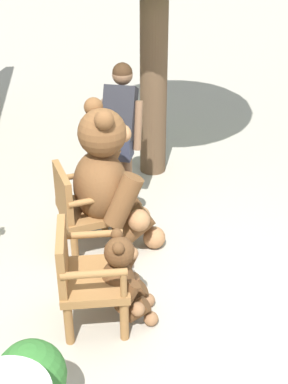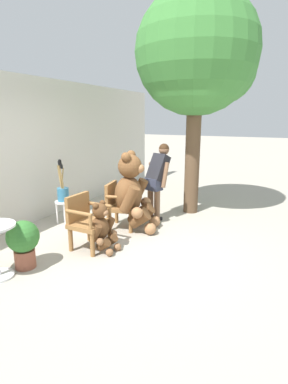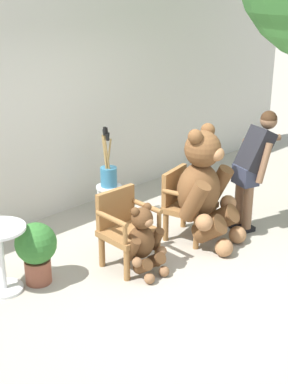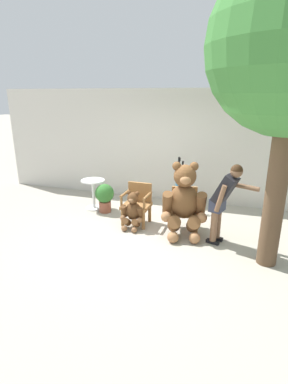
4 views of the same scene
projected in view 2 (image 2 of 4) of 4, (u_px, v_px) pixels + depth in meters
ground_plane at (136, 242)px, 5.01m from camera, size 60.00×60.00×0.00m
back_wall at (25, 152)px, 5.71m from camera, size 10.00×0.16×2.80m
wooden_chair_left at (87, 220)px, 4.72m from camera, size 0.57×0.53×0.86m
wooden_chair_right at (120, 204)px, 5.60m from camera, size 0.66×0.63×0.86m
teddy_bear_large at (133, 192)px, 5.46m from camera, size 0.91×0.91×1.46m
teddy_bear_small at (102, 227)px, 4.61m from camera, size 0.48×0.45×0.80m
person_visitor at (158, 175)px, 5.98m from camera, size 0.85×0.48×1.53m
white_stool at (64, 206)px, 5.83m from camera, size 0.34×0.34×0.46m
brush_bucket at (63, 191)px, 5.76m from camera, size 0.22×0.22×0.82m
patio_tree at (201, 57)px, 5.96m from camera, size 2.56×2.44×4.49m
potted_plant at (23, 241)px, 4.09m from camera, size 0.44×0.44×0.68m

